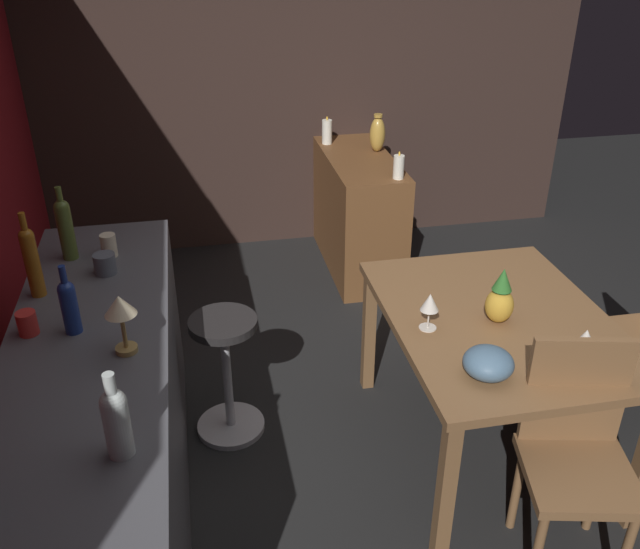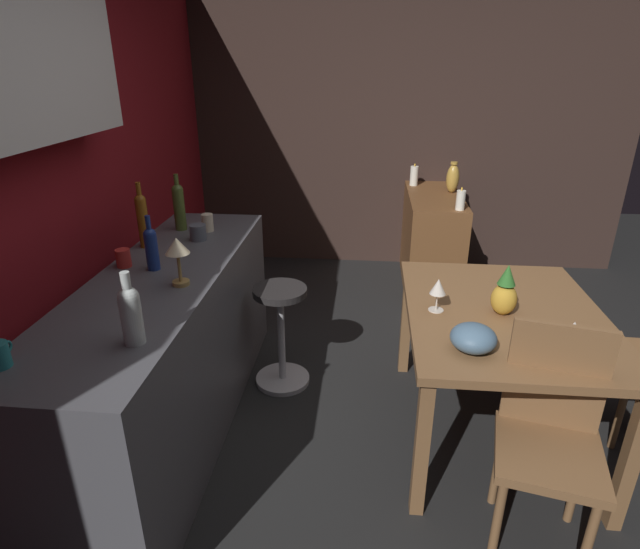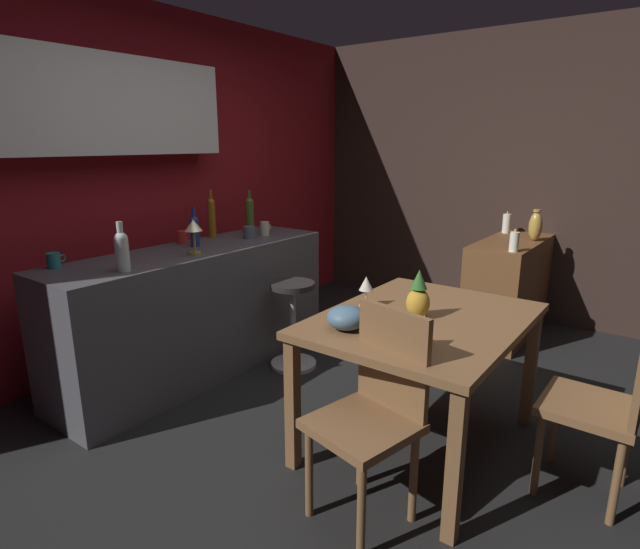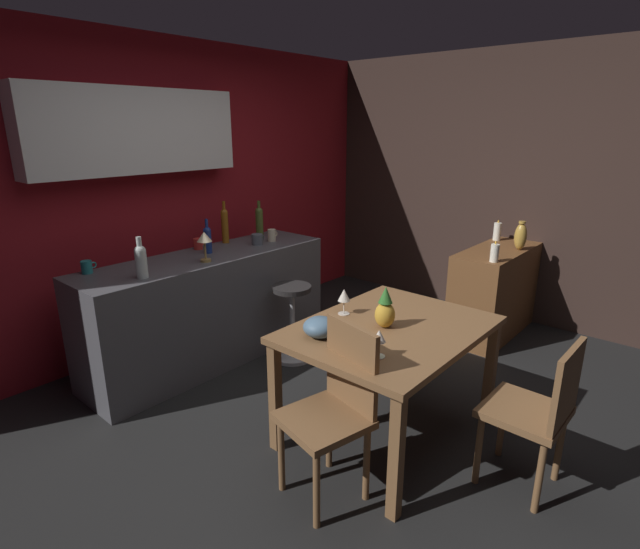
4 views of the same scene
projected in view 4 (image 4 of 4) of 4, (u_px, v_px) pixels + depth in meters
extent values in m
plane|color=black|center=(354.00, 417.00, 3.28)|extent=(9.00, 9.00, 0.00)
cube|color=maroon|center=(164.00, 196.00, 4.22)|extent=(5.20, 0.10, 2.60)
cube|color=white|center=(132.00, 131.00, 3.76)|extent=(1.70, 0.32, 0.64)
cube|color=#33231E|center=(484.00, 186.00, 4.92)|extent=(0.10, 4.40, 2.60)
cube|color=brown|center=(390.00, 329.00, 2.91)|extent=(1.23, 0.94, 0.04)
cube|color=brown|center=(275.00, 397.00, 2.88)|extent=(0.06, 0.06, 0.70)
cube|color=brown|center=(383.00, 337.00, 3.69)|extent=(0.06, 0.06, 0.70)
cube|color=brown|center=(396.00, 458.00, 2.35)|extent=(0.06, 0.06, 0.70)
cube|color=brown|center=(490.00, 372.00, 3.17)|extent=(0.06, 0.06, 0.70)
cube|color=#4C4C51|center=(210.00, 308.00, 4.00)|extent=(2.10, 0.60, 0.90)
cube|color=brown|center=(495.00, 291.00, 4.51)|extent=(1.10, 0.44, 0.82)
cube|color=brown|center=(323.00, 420.00, 2.47)|extent=(0.48, 0.48, 0.04)
cube|color=brown|center=(351.00, 368.00, 2.50)|extent=(0.11, 0.38, 0.48)
cylinder|color=brown|center=(317.00, 490.00, 2.33)|extent=(0.04, 0.04, 0.44)
cylinder|color=brown|center=(281.00, 455.00, 2.57)|extent=(0.04, 0.04, 0.44)
cylinder|color=brown|center=(367.00, 464.00, 2.51)|extent=(0.04, 0.04, 0.44)
cylinder|color=brown|center=(329.00, 433.00, 2.76)|extent=(0.04, 0.04, 0.44)
cube|color=brown|center=(524.00, 412.00, 2.57)|extent=(0.41, 0.41, 0.04)
cube|color=brown|center=(567.00, 388.00, 2.39)|extent=(0.38, 0.04, 0.43)
cylinder|color=brown|center=(478.00, 450.00, 2.63)|extent=(0.04, 0.04, 0.42)
cylinder|color=brown|center=(502.00, 424.00, 2.85)|extent=(0.04, 0.04, 0.42)
cylinder|color=brown|center=(539.00, 477.00, 2.42)|extent=(0.04, 0.04, 0.42)
cylinder|color=brown|center=(559.00, 447.00, 2.65)|extent=(0.04, 0.04, 0.42)
cylinder|color=#262323|center=(292.00, 288.00, 3.94)|extent=(0.32, 0.32, 0.04)
cylinder|color=silver|center=(292.00, 324.00, 4.03)|extent=(0.04, 0.04, 0.60)
cylinder|color=silver|center=(293.00, 356.00, 4.12)|extent=(0.34, 0.34, 0.03)
cylinder|color=silver|center=(344.00, 314.00, 3.10)|extent=(0.07, 0.07, 0.00)
cylinder|color=silver|center=(344.00, 307.00, 3.08)|extent=(0.01, 0.01, 0.09)
cone|color=silver|center=(344.00, 295.00, 3.06)|extent=(0.08, 0.08, 0.08)
cylinder|color=silver|center=(378.00, 356.00, 2.53)|extent=(0.07, 0.07, 0.00)
cylinder|color=silver|center=(379.00, 349.00, 2.51)|extent=(0.01, 0.01, 0.08)
cone|color=silver|center=(379.00, 336.00, 2.49)|extent=(0.07, 0.07, 0.07)
ellipsoid|color=gold|center=(385.00, 315.00, 2.87)|extent=(0.12, 0.12, 0.15)
cone|color=#2D6B28|center=(386.00, 295.00, 2.84)|extent=(0.08, 0.08, 0.10)
ellipsoid|color=slate|center=(320.00, 327.00, 2.75)|extent=(0.19, 0.19, 0.12)
cylinder|color=#475623|center=(259.00, 225.00, 4.42)|extent=(0.07, 0.07, 0.25)
sphere|color=#475623|center=(259.00, 211.00, 4.38)|extent=(0.07, 0.07, 0.07)
cylinder|color=#475623|center=(259.00, 205.00, 4.36)|extent=(0.03, 0.03, 0.08)
cylinder|color=silver|center=(141.00, 265.00, 3.27)|extent=(0.08, 0.08, 0.19)
sphere|color=silver|center=(140.00, 251.00, 3.24)|extent=(0.08, 0.08, 0.08)
cylinder|color=silver|center=(139.00, 242.00, 3.23)|extent=(0.03, 0.03, 0.07)
cylinder|color=navy|center=(208.00, 242.00, 3.91)|extent=(0.06, 0.06, 0.18)
sphere|color=navy|center=(207.00, 231.00, 3.88)|extent=(0.06, 0.06, 0.06)
cylinder|color=navy|center=(206.00, 224.00, 3.87)|extent=(0.03, 0.03, 0.08)
cylinder|color=#8C5114|center=(225.00, 228.00, 4.24)|extent=(0.06, 0.06, 0.27)
sphere|color=#8C5114|center=(224.00, 213.00, 4.20)|extent=(0.06, 0.06, 0.06)
cylinder|color=#8C5114|center=(224.00, 206.00, 4.18)|extent=(0.03, 0.03, 0.08)
cylinder|color=red|center=(198.00, 244.00, 4.04)|extent=(0.07, 0.07, 0.09)
torus|color=red|center=(203.00, 242.00, 4.07)|extent=(0.05, 0.01, 0.05)
cylinder|color=teal|center=(87.00, 267.00, 3.39)|extent=(0.07, 0.07, 0.09)
torus|color=teal|center=(93.00, 265.00, 3.42)|extent=(0.05, 0.01, 0.05)
cylinder|color=#515660|center=(257.00, 239.00, 4.20)|extent=(0.09, 0.09, 0.09)
torus|color=#515660|center=(262.00, 238.00, 4.24)|extent=(0.05, 0.01, 0.05)
cylinder|color=beige|center=(272.00, 235.00, 4.32)|extent=(0.07, 0.07, 0.11)
torus|color=beige|center=(275.00, 234.00, 4.35)|extent=(0.05, 0.01, 0.05)
cylinder|color=#A58447|center=(206.00, 260.00, 3.69)|extent=(0.08, 0.08, 0.02)
cylinder|color=#A58447|center=(205.00, 250.00, 3.66)|extent=(0.02, 0.02, 0.14)
cone|color=beige|center=(204.00, 237.00, 3.63)|extent=(0.11, 0.11, 0.07)
cylinder|color=white|center=(495.00, 253.00, 3.96)|extent=(0.07, 0.07, 0.15)
ellipsoid|color=yellow|center=(496.00, 243.00, 3.93)|extent=(0.01, 0.01, 0.03)
cylinder|color=white|center=(497.00, 232.00, 4.70)|extent=(0.07, 0.07, 0.17)
ellipsoid|color=yellow|center=(498.00, 222.00, 4.67)|extent=(0.01, 0.01, 0.03)
ellipsoid|color=#B78C38|center=(520.00, 237.00, 4.32)|extent=(0.11, 0.11, 0.24)
cylinder|color=#B78C38|center=(522.00, 222.00, 4.29)|extent=(0.06, 0.06, 0.02)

